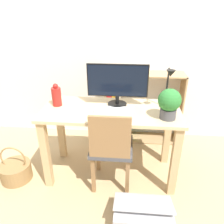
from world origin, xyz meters
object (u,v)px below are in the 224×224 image
object	(u,v)px
vase	(57,96)
bookshelf	(128,112)
potted_plant	(169,103)
chair	(111,147)
monitor	(117,82)
storage_box	(143,216)
desk_lamp	(168,85)
keyboard	(114,110)
basket	(16,171)

from	to	relation	value
vase	bookshelf	world-z (taller)	vase
potted_plant	chair	bearing A→B (deg)	-173.28
monitor	storage_box	distance (m)	1.19
potted_plant	bookshelf	distance (m)	1.06
desk_lamp	bookshelf	size ratio (longest dim) A/B	0.41
vase	potted_plant	size ratio (longest dim) A/B	0.83
desk_lamp	bookshelf	bearing A→B (deg)	118.70
keyboard	bookshelf	size ratio (longest dim) A/B	0.38
chair	basket	distance (m)	1.07
monitor	chair	bearing A→B (deg)	-95.92
vase	storage_box	bearing A→B (deg)	-38.15
potted_plant	storage_box	size ratio (longest dim) A/B	0.57
bookshelf	chair	bearing A→B (deg)	-98.50
chair	storage_box	bearing A→B (deg)	-62.56
vase	basket	bearing A→B (deg)	-151.97
basket	potted_plant	bearing A→B (deg)	1.82
desk_lamp	chair	size ratio (longest dim) A/B	0.47
monitor	bookshelf	bearing A→B (deg)	80.16
desk_lamp	potted_plant	bearing A→B (deg)	-92.49
desk_lamp	monitor	bearing A→B (deg)	171.74
keyboard	storage_box	world-z (taller)	keyboard
monitor	basket	size ratio (longest dim) A/B	1.49
basket	keyboard	bearing A→B (deg)	9.28
desk_lamp	potted_plant	world-z (taller)	desk_lamp
monitor	desk_lamp	size ratio (longest dim) A/B	1.49
chair	vase	bearing A→B (deg)	148.34
basket	chair	bearing A→B (deg)	-0.59
potted_plant	bookshelf	xyz separation A→B (m)	(-0.36, 0.86, -0.51)
monitor	vase	world-z (taller)	monitor
keyboard	vase	size ratio (longest dim) A/B	1.62
keyboard	bookshelf	bearing A→B (deg)	80.56
keyboard	chair	bearing A→B (deg)	-94.55
keyboard	chair	world-z (taller)	chair
desk_lamp	storage_box	bearing A→B (deg)	-106.64
keyboard	vase	bearing A→B (deg)	172.90
monitor	vase	bearing A→B (deg)	-173.60
keyboard	basket	xyz separation A→B (m)	(-1.02, -0.17, -0.67)
vase	monitor	bearing A→B (deg)	6.40
keyboard	monitor	bearing A→B (deg)	82.33
bookshelf	storage_box	bearing A→B (deg)	-83.04
desk_lamp	potted_plant	distance (m)	0.21
potted_plant	chair	world-z (taller)	potted_plant
vase	bookshelf	xyz separation A→B (m)	(0.70, 0.67, -0.46)
vase	basket	xyz separation A→B (m)	(-0.45, -0.24, -0.76)
keyboard	storage_box	distance (m)	0.95
chair	monitor	bearing A→B (deg)	76.39
basket	storage_box	bearing A→B (deg)	-18.48
monitor	desk_lamp	bearing A→B (deg)	-8.26
monitor	potted_plant	world-z (taller)	monitor
chair	bookshelf	xyz separation A→B (m)	(0.14, 0.91, -0.06)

